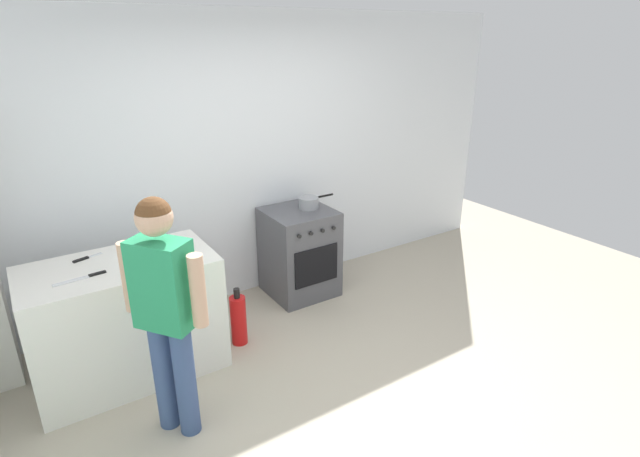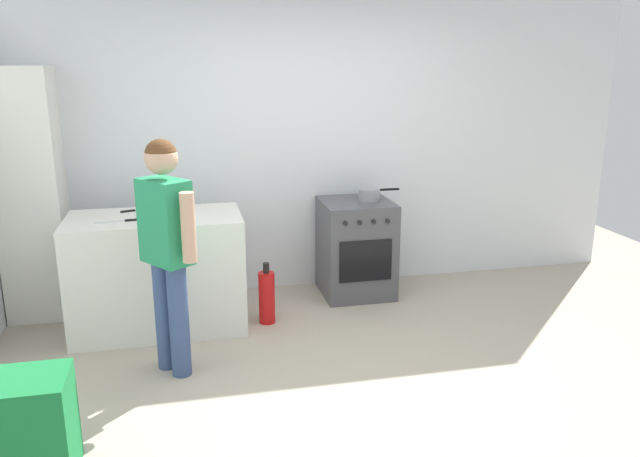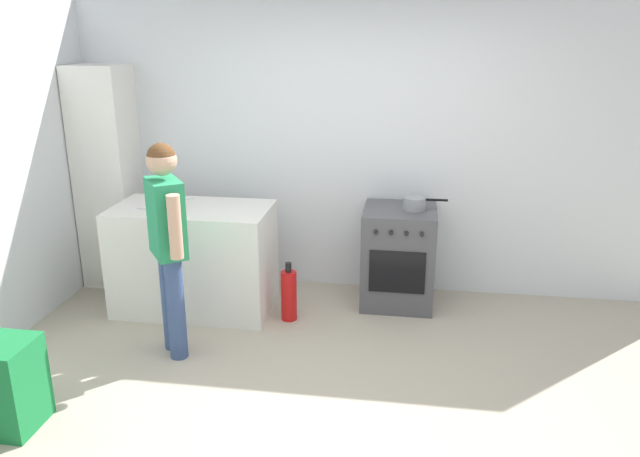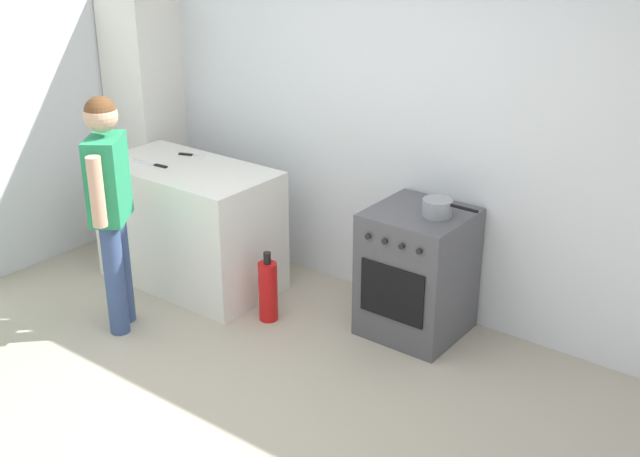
% 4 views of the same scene
% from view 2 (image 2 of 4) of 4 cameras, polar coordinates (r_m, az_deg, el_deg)
% --- Properties ---
extents(ground_plane, '(8.00, 8.00, 0.00)m').
position_cam_2_polar(ground_plane, '(4.22, 4.52, -13.77)').
color(ground_plane, '#ADA38E').
extents(back_wall, '(6.00, 0.10, 2.60)m').
position_cam_2_polar(back_wall, '(5.64, -1.05, 7.61)').
color(back_wall, silver).
rests_on(back_wall, ground).
extents(counter_unit, '(1.30, 0.70, 0.90)m').
position_cam_2_polar(counter_unit, '(4.99, -14.61, -3.93)').
color(counter_unit, silver).
rests_on(counter_unit, ground).
extents(oven_left, '(0.61, 0.62, 0.85)m').
position_cam_2_polar(oven_left, '(5.55, 3.31, -1.77)').
color(oven_left, '#4C4C51').
rests_on(oven_left, ground).
extents(pot, '(0.37, 0.19, 0.11)m').
position_cam_2_polar(pot, '(5.47, 4.55, 3.12)').
color(pot, gray).
rests_on(pot, oven_left).
extents(knife_paring, '(0.21, 0.09, 0.01)m').
position_cam_2_polar(knife_paring, '(5.07, -16.83, 1.57)').
color(knife_paring, silver).
rests_on(knife_paring, counter_unit).
extents(knife_carving, '(0.33, 0.06, 0.01)m').
position_cam_2_polar(knife_carving, '(4.77, -17.91, 0.64)').
color(knife_carving, silver).
rests_on(knife_carving, counter_unit).
extents(person, '(0.37, 0.48, 1.57)m').
position_cam_2_polar(person, '(4.12, -13.86, -0.94)').
color(person, '#384C7A').
rests_on(person, ground).
extents(fire_extinguisher, '(0.13, 0.13, 0.50)m').
position_cam_2_polar(fire_extinguisher, '(5.01, -4.89, -6.25)').
color(fire_extinguisher, red).
rests_on(fire_extinguisher, ground).
extents(recycling_crate_lower, '(0.52, 0.36, 0.28)m').
position_cam_2_polar(recycling_crate_lower, '(3.61, -25.66, -18.23)').
color(recycling_crate_lower, '#197238').
rests_on(recycling_crate_lower, ground).
extents(recycling_crate_upper, '(0.52, 0.36, 0.28)m').
position_cam_2_polar(recycling_crate_upper, '(3.48, -26.20, -14.33)').
color(recycling_crate_upper, '#197238').
rests_on(recycling_crate_upper, recycling_crate_lower).
extents(larder_cabinet, '(0.48, 0.44, 2.00)m').
position_cam_2_polar(larder_cabinet, '(5.44, -24.91, 2.71)').
color(larder_cabinet, silver).
rests_on(larder_cabinet, ground).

